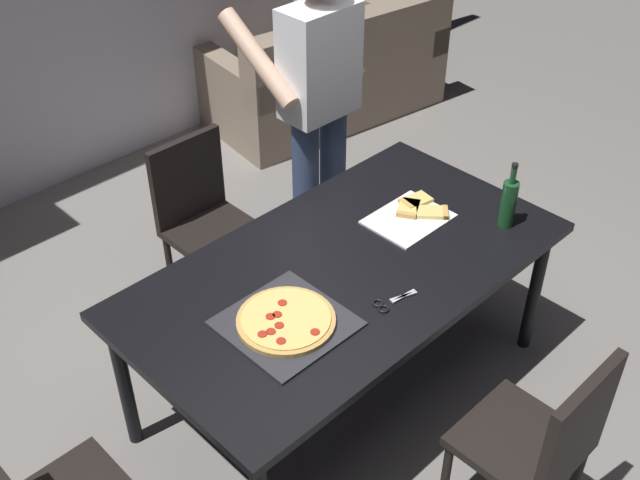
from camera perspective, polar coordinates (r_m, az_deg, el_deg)
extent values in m
plane|color=gray|center=(3.73, 1.64, -10.84)|extent=(12.00, 12.00, 0.00)
cube|color=black|center=(3.23, 1.87, -2.14)|extent=(1.89, 1.03, 0.04)
cylinder|color=black|center=(3.83, 15.56, -3.61)|extent=(0.06, 0.06, 0.71)
cylinder|color=black|center=(3.37, -14.24, -10.20)|extent=(0.06, 0.06, 0.71)
cylinder|color=black|center=(4.20, 5.70, 1.81)|extent=(0.06, 0.06, 0.71)
cube|color=black|center=(3.07, 14.49, -14.19)|extent=(0.42, 0.42, 0.04)
cube|color=black|center=(2.85, 18.48, -13.00)|extent=(0.42, 0.04, 0.45)
cylinder|color=black|center=(3.40, 13.06, -13.25)|extent=(0.04, 0.04, 0.41)
cylinder|color=black|center=(3.20, 9.23, -16.92)|extent=(0.04, 0.04, 0.41)
cylinder|color=black|center=(3.32, 18.33, -16.37)|extent=(0.04, 0.04, 0.41)
cube|color=black|center=(3.96, -7.77, 0.50)|extent=(0.42, 0.42, 0.04)
cube|color=black|center=(3.96, -9.76, 4.52)|extent=(0.42, 0.04, 0.45)
cylinder|color=black|center=(3.91, -7.94, -4.38)|extent=(0.04, 0.04, 0.41)
cylinder|color=black|center=(4.07, -3.96, -2.06)|extent=(0.04, 0.04, 0.41)
cylinder|color=black|center=(4.14, -11.00, -1.99)|extent=(0.04, 0.04, 0.41)
cylinder|color=black|center=(4.30, -7.12, 0.11)|extent=(0.04, 0.04, 0.41)
cube|color=gray|center=(5.89, 0.25, 11.20)|extent=(1.80, 1.07, 0.40)
cube|color=gray|center=(5.48, 2.37, 14.00)|extent=(1.71, 0.43, 0.45)
cube|color=gray|center=(6.22, 6.16, 15.48)|extent=(0.27, 0.86, 0.20)
cube|color=gray|center=(5.37, -6.46, 11.86)|extent=(0.27, 0.86, 0.20)
cylinder|color=#38476B|center=(4.22, 0.93, 4.09)|extent=(0.14, 0.14, 0.95)
cylinder|color=#38476B|center=(4.10, -1.04, 3.03)|extent=(0.14, 0.14, 0.95)
cube|color=white|center=(3.79, -0.05, 13.05)|extent=(0.38, 0.22, 0.55)
cylinder|color=#E0B293|center=(4.05, 0.51, 15.08)|extent=(0.09, 0.50, 0.39)
cylinder|color=#E0B293|center=(3.77, -4.59, 13.19)|extent=(0.09, 0.50, 0.39)
cube|color=#2D2D33|center=(2.95, -2.51, -6.15)|extent=(0.44, 0.44, 0.01)
cylinder|color=tan|center=(2.94, -2.52, -5.96)|extent=(0.38, 0.38, 0.02)
cylinder|color=#EACC6B|center=(2.93, -2.53, -5.78)|extent=(0.34, 0.34, 0.01)
cylinder|color=#B22819|center=(2.89, -3.03, -6.30)|extent=(0.04, 0.04, 0.00)
cylinder|color=#B22819|center=(2.99, -2.79, -4.65)|extent=(0.04, 0.04, 0.00)
cylinder|color=#B22819|center=(2.86, -0.37, -6.79)|extent=(0.04, 0.04, 0.00)
cylinder|color=#B22819|center=(2.86, -4.27, -6.93)|extent=(0.04, 0.04, 0.00)
cylinder|color=#B22819|center=(2.83, -2.89, -7.44)|extent=(0.04, 0.04, 0.00)
cylinder|color=#B22819|center=(2.94, -3.18, -5.51)|extent=(0.04, 0.04, 0.00)
cylinder|color=#B22819|center=(2.87, -3.64, -6.75)|extent=(0.04, 0.04, 0.00)
cylinder|color=#B22819|center=(2.93, -3.68, -5.65)|extent=(0.04, 0.04, 0.00)
cube|color=white|center=(3.49, 6.54, 1.56)|extent=(0.36, 0.28, 0.01)
cube|color=#EACC6B|center=(3.52, 8.25, 2.04)|extent=(0.16, 0.16, 0.02)
cube|color=tan|center=(3.53, 9.22, 2.03)|extent=(0.08, 0.08, 0.02)
cube|color=#EACC6B|center=(3.54, 6.53, 2.35)|extent=(0.17, 0.15, 0.02)
cube|color=tan|center=(3.49, 6.36, 1.84)|extent=(0.07, 0.09, 0.02)
cube|color=#EACC6B|center=(3.59, 7.10, 2.89)|extent=(0.15, 0.11, 0.02)
cube|color=tan|center=(3.56, 6.36, 2.62)|extent=(0.04, 0.09, 0.02)
cylinder|color=#194723|center=(3.48, 13.71, 2.59)|extent=(0.07, 0.07, 0.22)
cylinder|color=#194723|center=(3.40, 14.07, 4.67)|extent=(0.03, 0.03, 0.08)
cylinder|color=black|center=(3.37, 14.19, 5.35)|extent=(0.03, 0.03, 0.02)
cube|color=silver|center=(3.07, 6.17, -4.14)|extent=(0.12, 0.03, 0.01)
cube|color=silver|center=(3.07, 6.17, -4.14)|extent=(0.12, 0.05, 0.01)
torus|color=black|center=(3.03, 4.27, -4.65)|extent=(0.05, 0.05, 0.01)
torus|color=black|center=(3.01, 4.71, -5.08)|extent=(0.05, 0.05, 0.01)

